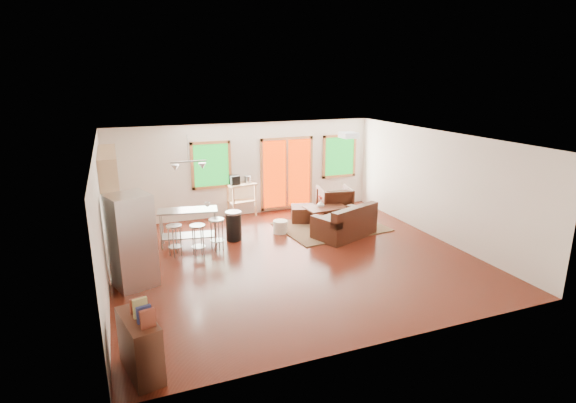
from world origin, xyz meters
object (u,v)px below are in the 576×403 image
object	(u,v)px
loveseat	(346,224)
island	(188,221)
refrigerator	(132,241)
coffee_table	(326,209)
kitchen_cart	(240,188)
ottoman	(303,214)
armchair	(335,199)
rug	(331,227)

from	to	relation	value
loveseat	island	world-z (taller)	island
loveseat	refrigerator	bearing A→B (deg)	169.09
coffee_table	kitchen_cart	world-z (taller)	kitchen_cart
ottoman	refrigerator	xyz separation A→B (m)	(-4.49, -2.39, 0.67)
loveseat	coffee_table	distance (m)	1.15
armchair	kitchen_cart	world-z (taller)	kitchen_cart
refrigerator	kitchen_cart	world-z (taller)	refrigerator
rug	coffee_table	bearing A→B (deg)	84.79
armchair	island	world-z (taller)	armchair
island	ottoman	bearing A→B (deg)	11.23
island	kitchen_cart	xyz separation A→B (m)	(1.74, 1.71, 0.22)
ottoman	island	xyz separation A→B (m)	(-3.18, -0.63, 0.37)
coffee_table	rug	bearing A→B (deg)	-95.21
rug	island	world-z (taller)	island
loveseat	refrigerator	distance (m)	5.10
ottoman	kitchen_cart	world-z (taller)	kitchen_cart
armchair	ottoman	distance (m)	1.12
coffee_table	kitchen_cart	bearing A→B (deg)	144.40
rug	loveseat	distance (m)	0.81
armchair	loveseat	bearing A→B (deg)	81.31
loveseat	kitchen_cart	world-z (taller)	kitchen_cart
armchair	kitchen_cart	distance (m)	2.68
ottoman	loveseat	bearing A→B (deg)	-71.38
ottoman	coffee_table	bearing A→B (deg)	-32.76
coffee_table	loveseat	bearing A→B (deg)	-91.04
loveseat	refrigerator	world-z (taller)	refrigerator
rug	ottoman	world-z (taller)	ottoman
armchair	refrigerator	xyz separation A→B (m)	(-5.56, -2.63, 0.44)
island	loveseat	bearing A→B (deg)	-12.95
kitchen_cart	coffee_table	bearing A→B (deg)	-35.60
loveseat	coffee_table	size ratio (longest dim) A/B	1.52
armchair	ottoman	xyz separation A→B (m)	(-1.07, -0.24, -0.24)
rug	loveseat	size ratio (longest dim) A/B	1.49
loveseat	armchair	bearing A→B (deg)	50.28
refrigerator	kitchen_cart	size ratio (longest dim) A/B	1.49
rug	refrigerator	size ratio (longest dim) A/B	1.46
rug	island	bearing A→B (deg)	178.46
loveseat	armchair	distance (m)	1.81
island	kitchen_cart	bearing A→B (deg)	44.51
rug	coffee_table	distance (m)	0.54
armchair	island	distance (m)	4.34
kitchen_cart	loveseat	bearing A→B (deg)	-52.68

